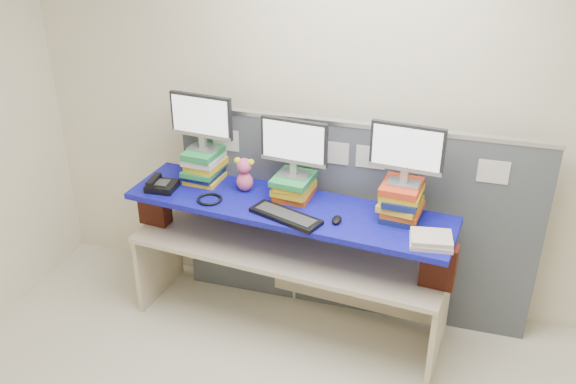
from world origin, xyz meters
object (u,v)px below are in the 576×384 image
(desk, at_px, (288,263))
(blue_board, at_px, (288,208))
(monitor_left, at_px, (201,119))
(monitor_center, at_px, (294,144))
(monitor_right, at_px, (407,151))
(keyboard, at_px, (286,216))
(desk_phone, at_px, (161,185))

(desk, relative_size, blue_board, 1.01)
(monitor_left, relative_size, monitor_center, 1.00)
(blue_board, bearing_deg, monitor_right, 9.02)
(desk, relative_size, keyboard, 4.39)
(desk, distance_m, monitor_center, 0.88)
(desk, xyz_separation_m, monitor_right, (0.75, 0.04, 0.95))
(monitor_left, distance_m, keyboard, 0.93)
(desk, xyz_separation_m, desk_phone, (-0.93, -0.03, 0.51))
(desk, relative_size, monitor_center, 4.89)
(keyboard, relative_size, desk_phone, 2.52)
(monitor_right, height_order, keyboard, monitor_right)
(blue_board, distance_m, desk_phone, 0.93)
(monitor_left, xyz_separation_m, monitor_right, (1.44, -0.14, -0.00))
(blue_board, distance_m, keyboard, 0.18)
(monitor_right, bearing_deg, blue_board, -170.98)
(desk, relative_size, desk_phone, 11.08)
(keyboard, xyz_separation_m, desk_phone, (-0.96, 0.14, 0.02))
(monitor_left, bearing_deg, desk_phone, -132.79)
(monitor_left, relative_size, keyboard, 0.90)
(keyboard, height_order, desk_phone, desk_phone)
(monitor_center, height_order, keyboard, monitor_center)
(monitor_right, xyz_separation_m, keyboard, (-0.72, -0.21, -0.46))
(monitor_right, relative_size, keyboard, 0.90)
(blue_board, relative_size, monitor_center, 4.84)
(monitor_center, relative_size, desk_phone, 2.26)
(keyboard, bearing_deg, monitor_right, 37.10)
(blue_board, xyz_separation_m, monitor_left, (-0.68, 0.19, 0.50))
(blue_board, height_order, monitor_left, monitor_left)
(desk, bearing_deg, desk_phone, -172.42)
(monitor_center, xyz_separation_m, keyboard, (0.03, -0.29, -0.38))
(monitor_center, bearing_deg, blue_board, -87.71)
(desk, xyz_separation_m, monitor_center, (0.01, 0.12, 0.87))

